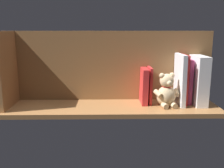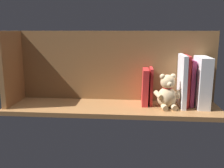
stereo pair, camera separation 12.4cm
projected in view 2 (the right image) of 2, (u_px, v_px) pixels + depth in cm
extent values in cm
cube|color=#9E6B3D|center=(112.00, 107.00, 126.92)|extent=(106.35, 27.80, 2.20)
cube|color=olive|center=(114.00, 66.00, 134.07)|extent=(106.35, 1.50, 36.89)
cube|color=#9E6B3D|center=(12.00, 68.00, 127.04)|extent=(2.40, 21.80, 36.89)
cube|color=white|center=(202.00, 82.00, 122.60)|extent=(5.74, 16.15, 24.76)
cube|color=#B23F72|center=(191.00, 83.00, 125.74)|extent=(1.92, 11.14, 22.80)
cube|color=red|center=(186.00, 81.00, 124.76)|extent=(1.24, 13.04, 25.15)
cube|color=silver|center=(182.00, 81.00, 123.36)|extent=(2.44, 16.23, 25.65)
ellipsoid|color=#D1B284|center=(167.00, 97.00, 122.51)|extent=(11.01, 10.18, 10.19)
sphere|color=#D1B284|center=(168.00, 82.00, 120.85)|extent=(7.00, 7.00, 7.00)
sphere|color=#D1B284|center=(173.00, 76.00, 120.51)|extent=(2.71, 2.71, 2.71)
sphere|color=#D1B284|center=(163.00, 77.00, 120.07)|extent=(2.71, 2.71, 2.71)
sphere|color=beige|center=(170.00, 84.00, 118.07)|extent=(2.71, 2.71, 2.71)
cylinder|color=#D1B284|center=(178.00, 94.00, 121.29)|extent=(3.24, 5.35, 3.77)
cylinder|color=#D1B284|center=(158.00, 95.00, 120.49)|extent=(4.56, 5.53, 3.77)
cylinder|color=#D1B284|center=(174.00, 107.00, 119.29)|extent=(3.32, 4.23, 2.71)
cylinder|color=#D1B284|center=(165.00, 107.00, 118.91)|extent=(3.32, 4.23, 2.71)
torus|color=red|center=(167.00, 88.00, 121.45)|extent=(5.37, 5.37, 0.80)
cube|color=red|center=(151.00, 86.00, 127.71)|extent=(1.36, 11.39, 18.73)
cube|color=red|center=(145.00, 87.00, 127.43)|extent=(3.30, 12.60, 18.27)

